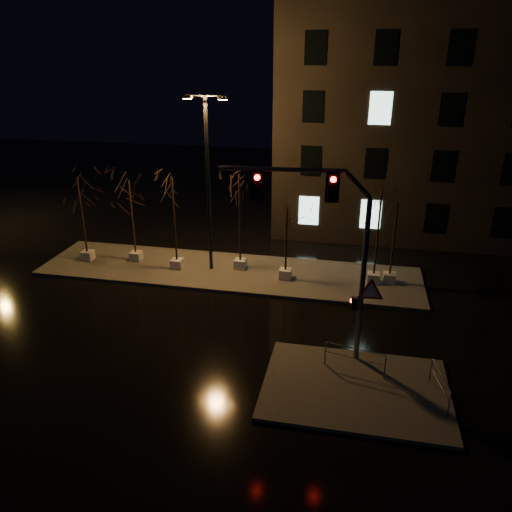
# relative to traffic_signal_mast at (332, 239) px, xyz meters

# --- Properties ---
(ground) EXTENTS (90.00, 90.00, 0.00)m
(ground) POSITION_rel_traffic_signal_mast_xyz_m (-6.19, 1.62, -5.36)
(ground) COLOR black
(ground) RESTS_ON ground
(median) EXTENTS (22.00, 5.00, 0.15)m
(median) POSITION_rel_traffic_signal_mast_xyz_m (-6.19, 7.62, -5.29)
(median) COLOR #47443F
(median) RESTS_ON ground
(sidewalk_corner) EXTENTS (7.00, 5.00, 0.15)m
(sidewalk_corner) POSITION_rel_traffic_signal_mast_xyz_m (1.31, -1.88, -5.29)
(sidewalk_corner) COLOR #47443F
(sidewalk_corner) RESTS_ON ground
(building) EXTENTS (25.00, 12.00, 15.00)m
(building) POSITION_rel_traffic_signal_mast_xyz_m (7.81, 19.62, 2.14)
(building) COLOR black
(building) RESTS_ON ground
(tree_0) EXTENTS (1.80, 1.80, 5.25)m
(tree_0) POSITION_rel_traffic_signal_mast_xyz_m (-14.97, 7.48, -1.23)
(tree_0) COLOR silver
(tree_0) RESTS_ON median
(tree_1) EXTENTS (1.80, 1.80, 5.08)m
(tree_1) POSITION_rel_traffic_signal_mast_xyz_m (-12.03, 7.97, -1.36)
(tree_1) COLOR silver
(tree_1) RESTS_ON median
(tree_2) EXTENTS (1.80, 1.80, 5.56)m
(tree_2) POSITION_rel_traffic_signal_mast_xyz_m (-9.19, 7.36, -1.00)
(tree_2) COLOR silver
(tree_2) RESTS_ON median
(tree_3) EXTENTS (1.80, 1.80, 5.75)m
(tree_3) POSITION_rel_traffic_signal_mast_xyz_m (-5.54, 8.08, -0.85)
(tree_3) COLOR silver
(tree_3) RESTS_ON median
(tree_4) EXTENTS (1.80, 1.80, 4.22)m
(tree_4) POSITION_rel_traffic_signal_mast_xyz_m (-2.76, 7.23, -2.01)
(tree_4) COLOR silver
(tree_4) RESTS_ON median
(tree_5) EXTENTS (1.80, 1.80, 5.28)m
(tree_5) POSITION_rel_traffic_signal_mast_xyz_m (2.06, 7.68, -1.21)
(tree_5) COLOR silver
(tree_5) RESTS_ON median
(tree_6) EXTENTS (1.80, 1.80, 4.73)m
(tree_6) POSITION_rel_traffic_signal_mast_xyz_m (2.93, 7.83, -1.63)
(tree_6) COLOR silver
(tree_6) RESTS_ON median
(traffic_signal_mast) EXTENTS (6.49, 0.70, 7.94)m
(traffic_signal_mast) POSITION_rel_traffic_signal_mast_xyz_m (0.00, 0.00, 0.00)
(traffic_signal_mast) COLOR #585C60
(traffic_signal_mast) RESTS_ON sidewalk_corner
(streetlight_main) EXTENTS (2.44, 0.47, 9.75)m
(streetlight_main) POSITION_rel_traffic_signal_mast_xyz_m (-7.21, 7.71, 0.41)
(streetlight_main) COLOR black
(streetlight_main) RESTS_ON median
(guard_rail_a) EXTENTS (2.40, 0.57, 1.06)m
(guard_rail_a) POSITION_rel_traffic_signal_mast_xyz_m (1.21, -0.85, -4.52)
(guard_rail_a) COLOR #585C60
(guard_rail_a) RESTS_ON sidewalk_corner
(guard_rail_b) EXTENTS (0.44, 2.08, 1.00)m
(guard_rail_b) POSITION_rel_traffic_signal_mast_xyz_m (4.31, -1.87, -4.57)
(guard_rail_b) COLOR #585C60
(guard_rail_b) RESTS_ON sidewalk_corner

